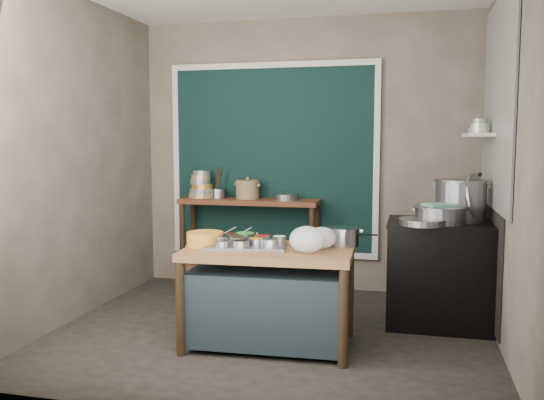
% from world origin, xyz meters
% --- Properties ---
extents(floor, '(3.50, 3.00, 0.02)m').
position_xyz_m(floor, '(0.00, 0.00, -0.01)').
color(floor, '#2E2923').
rests_on(floor, ground).
extents(back_wall, '(3.50, 0.02, 2.80)m').
position_xyz_m(back_wall, '(0.00, 1.51, 1.40)').
color(back_wall, '#786C5C').
rests_on(back_wall, floor).
extents(left_wall, '(0.02, 3.00, 2.80)m').
position_xyz_m(left_wall, '(-1.76, 0.00, 1.40)').
color(left_wall, '#786C5C').
rests_on(left_wall, floor).
extents(right_wall, '(0.02, 3.00, 2.80)m').
position_xyz_m(right_wall, '(1.76, 0.00, 1.40)').
color(right_wall, '#786C5C').
rests_on(right_wall, floor).
extents(curtain_panel, '(2.10, 0.02, 1.90)m').
position_xyz_m(curtain_panel, '(-0.35, 1.47, 1.35)').
color(curtain_panel, black).
rests_on(curtain_panel, back_wall).
extents(curtain_frame, '(2.22, 0.03, 2.02)m').
position_xyz_m(curtain_frame, '(-0.35, 1.46, 1.35)').
color(curtain_frame, beige).
rests_on(curtain_frame, back_wall).
extents(tile_panel, '(0.02, 1.70, 1.70)m').
position_xyz_m(tile_panel, '(1.74, 0.55, 1.85)').
color(tile_panel, '#B2B2AA').
rests_on(tile_panel, right_wall).
extents(soot_patch, '(0.01, 1.30, 1.30)m').
position_xyz_m(soot_patch, '(1.74, 0.65, 0.70)').
color(soot_patch, black).
rests_on(soot_patch, right_wall).
extents(wall_shelf, '(0.22, 0.70, 0.03)m').
position_xyz_m(wall_shelf, '(1.63, 0.85, 1.60)').
color(wall_shelf, beige).
rests_on(wall_shelf, right_wall).
extents(prep_table, '(1.28, 0.77, 0.75)m').
position_xyz_m(prep_table, '(0.05, -0.30, 0.38)').
color(prep_table, brown).
rests_on(prep_table, floor).
extents(back_counter, '(1.45, 0.40, 0.95)m').
position_xyz_m(back_counter, '(-0.55, 1.28, 0.47)').
color(back_counter, '#572C19').
rests_on(back_counter, floor).
extents(stove_block, '(0.90, 0.68, 0.85)m').
position_xyz_m(stove_block, '(1.35, 0.55, 0.42)').
color(stove_block, black).
rests_on(stove_block, floor).
extents(stove_top, '(0.92, 0.69, 0.03)m').
position_xyz_m(stove_top, '(1.35, 0.55, 0.86)').
color(stove_top, black).
rests_on(stove_top, stove_block).
extents(condiment_tray, '(0.66, 0.53, 0.03)m').
position_xyz_m(condiment_tray, '(-0.13, -0.30, 0.76)').
color(condiment_tray, gray).
rests_on(condiment_tray, prep_table).
extents(condiment_bowls, '(0.55, 0.43, 0.06)m').
position_xyz_m(condiment_bowls, '(-0.15, -0.28, 0.80)').
color(condiment_bowls, gray).
rests_on(condiment_bowls, condiment_tray).
extents(yellow_basin, '(0.35, 0.35, 0.11)m').
position_xyz_m(yellow_basin, '(-0.45, -0.32, 0.80)').
color(yellow_basin, '#BB6A21').
rests_on(yellow_basin, prep_table).
extents(saucepan, '(0.30, 0.30, 0.14)m').
position_xyz_m(saucepan, '(0.58, -0.06, 0.82)').
color(saucepan, gray).
rests_on(saucepan, prep_table).
extents(plastic_bag_a, '(0.29, 0.26, 0.19)m').
position_xyz_m(plastic_bag_a, '(0.36, -0.40, 0.85)').
color(plastic_bag_a, white).
rests_on(plastic_bag_a, prep_table).
extents(plastic_bag_b, '(0.22, 0.19, 0.16)m').
position_xyz_m(plastic_bag_b, '(0.43, -0.22, 0.83)').
color(plastic_bag_b, white).
rests_on(plastic_bag_b, prep_table).
extents(bowl_stack, '(0.26, 0.26, 0.29)m').
position_xyz_m(bowl_stack, '(-1.09, 1.31, 1.08)').
color(bowl_stack, tan).
rests_on(bowl_stack, back_counter).
extents(utensil_cup, '(0.19, 0.19, 0.10)m').
position_xyz_m(utensil_cup, '(-0.89, 1.29, 1.00)').
color(utensil_cup, gray).
rests_on(utensil_cup, back_counter).
extents(ceramic_crock, '(0.32, 0.32, 0.17)m').
position_xyz_m(ceramic_crock, '(-0.58, 1.30, 1.04)').
color(ceramic_crock, olive).
rests_on(ceramic_crock, back_counter).
extents(wide_bowl, '(0.25, 0.25, 0.06)m').
position_xyz_m(wide_bowl, '(-0.16, 1.26, 0.98)').
color(wide_bowl, gray).
rests_on(wide_bowl, back_counter).
extents(stock_pot, '(0.49, 0.49, 0.35)m').
position_xyz_m(stock_pot, '(1.48, 0.63, 1.05)').
color(stock_pot, gray).
rests_on(stock_pot, stove_top).
extents(pot_lid, '(0.27, 0.42, 0.41)m').
position_xyz_m(pot_lid, '(1.60, 0.58, 1.08)').
color(pot_lid, gray).
rests_on(pot_lid, stove_top).
extents(steamer, '(0.54, 0.54, 0.14)m').
position_xyz_m(steamer, '(1.31, 0.43, 0.95)').
color(steamer, gray).
rests_on(steamer, stove_top).
extents(green_cloth, '(0.31, 0.29, 0.02)m').
position_xyz_m(green_cloth, '(1.31, 0.43, 1.03)').
color(green_cloth, '#5FA280').
rests_on(green_cloth, steamer).
extents(shallow_pan, '(0.49, 0.49, 0.05)m').
position_xyz_m(shallow_pan, '(1.17, 0.30, 0.90)').
color(shallow_pan, gray).
rests_on(shallow_pan, stove_top).
extents(shelf_bowl_stack, '(0.15, 0.15, 0.12)m').
position_xyz_m(shelf_bowl_stack, '(1.63, 0.81, 1.67)').
color(shelf_bowl_stack, silver).
rests_on(shelf_bowl_stack, wall_shelf).
extents(shelf_bowl_green, '(0.14, 0.14, 0.05)m').
position_xyz_m(shelf_bowl_green, '(1.63, 1.09, 1.64)').
color(shelf_bowl_green, gray).
rests_on(shelf_bowl_green, wall_shelf).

